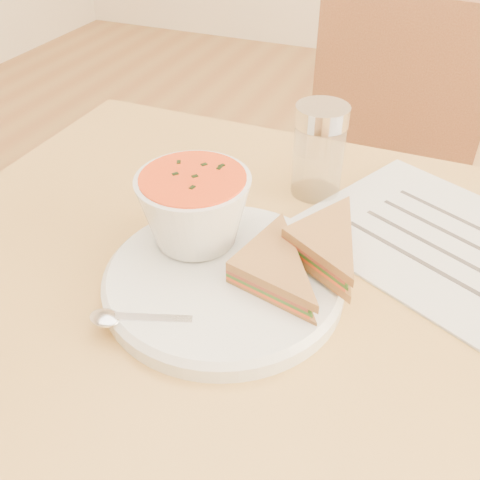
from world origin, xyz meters
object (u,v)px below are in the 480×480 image
at_px(soup_bowl, 195,212).
at_px(condiment_shaker, 319,151).
at_px(chair_far, 360,218).
at_px(plate, 224,280).

relative_size(soup_bowl, condiment_shaker, 1.01).
relative_size(chair_far, plate, 3.48).
bearing_deg(soup_bowl, plate, -36.96).
distance_m(plate, condiment_shaker, 0.22).
bearing_deg(plate, condiment_shaker, 80.42).
height_order(chair_far, plate, chair_far).
relative_size(chair_far, soup_bowl, 7.19).
distance_m(chair_far, condiment_shaker, 0.56).
xyz_separation_m(soup_bowl, condiment_shaker, (0.09, 0.18, 0.00)).
relative_size(chair_far, condiment_shaker, 7.27).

